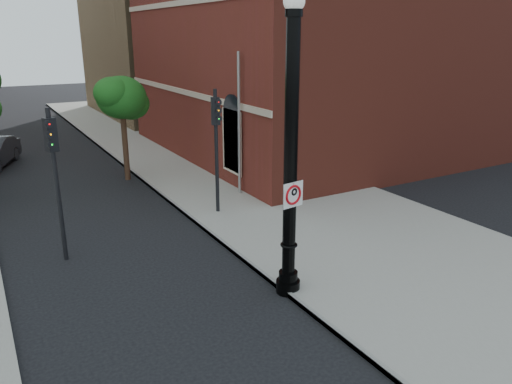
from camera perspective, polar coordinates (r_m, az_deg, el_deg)
ground at (r=11.39m, az=-4.06°, el=-15.23°), size 120.00×120.00×0.00m
sidewalk_right at (r=22.07m, az=-1.43°, el=1.58°), size 8.00×60.00×0.12m
curb_edge at (r=20.56m, az=-11.15°, el=0.06°), size 0.10×60.00×0.14m
brick_wall_building at (r=30.27m, az=12.26°, el=17.46°), size 22.30×16.30×12.50m
bg_building_tan_b at (r=43.56m, az=-2.55°, el=18.75°), size 22.00×14.00×14.00m
lamppost at (r=11.55m, az=3.97°, el=3.00°), size 0.60×0.60×7.06m
no_parking_sign at (r=11.57m, az=4.27°, el=-0.29°), size 0.60×0.14×0.61m
traffic_signal_left at (r=14.49m, az=-22.11°, el=3.38°), size 0.34×0.38×4.34m
traffic_signal_right at (r=17.12m, az=-4.57°, el=6.86°), size 0.34×0.39×4.42m
utility_pole at (r=19.26m, az=-1.94°, el=7.50°), size 0.11×0.11×5.56m
street_tree_c at (r=22.17m, az=-15.07°, el=10.26°), size 2.50×2.26×4.50m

